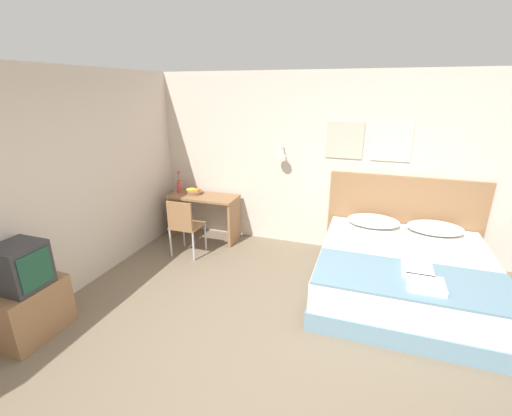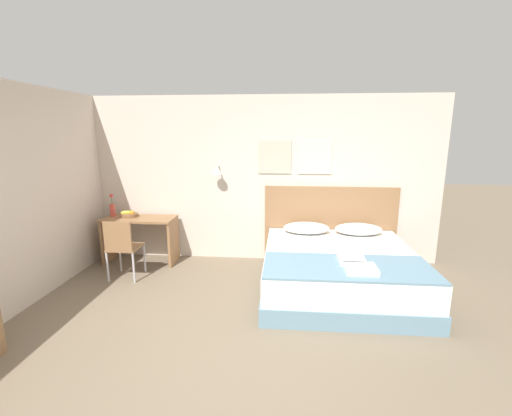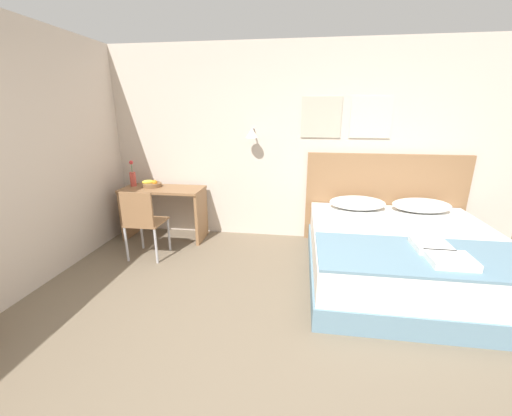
{
  "view_description": "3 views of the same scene",
  "coord_description": "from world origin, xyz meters",
  "views": [
    {
      "loc": [
        0.75,
        -2.31,
        2.4
      ],
      "look_at": [
        -0.62,
        1.68,
        0.92
      ],
      "focal_mm": 24.0,
      "sensor_mm": 36.0,
      "label": 1
    },
    {
      "loc": [
        0.52,
        -2.67,
        2.07
      ],
      "look_at": [
        0.13,
        1.85,
        1.07
      ],
      "focal_mm": 24.0,
      "sensor_mm": 36.0,
      "label": 2
    },
    {
      "loc": [
        0.12,
        -1.6,
        1.78
      ],
      "look_at": [
        -0.39,
        1.86,
        0.69
      ],
      "focal_mm": 22.0,
      "sensor_mm": 36.0,
      "label": 3
    }
  ],
  "objects": [
    {
      "name": "folded_towel_mid_bed",
      "position": [
        1.37,
        0.94,
        0.61
      ],
      "size": [
        0.34,
        0.29,
        0.06
      ],
      "color": "white",
      "rests_on": "throw_blanket"
    },
    {
      "name": "headboard",
      "position": [
        1.25,
        2.75,
        0.62
      ],
      "size": [
        2.1,
        0.06,
        1.24
      ],
      "color": "#8E6642",
      "rests_on": "ground_plane"
    },
    {
      "name": "pillow_right",
      "position": [
        1.65,
        2.46,
        0.64
      ],
      "size": [
        0.71,
        0.42,
        0.17
      ],
      "color": "white",
      "rests_on": "bed"
    },
    {
      "name": "fruit_bowl",
      "position": [
        -1.97,
        2.49,
        0.78
      ],
      "size": [
        0.27,
        0.26,
        0.11
      ],
      "color": "brown",
      "rests_on": "desk"
    },
    {
      "name": "ground_plane",
      "position": [
        0.0,
        0.0,
        0.0
      ],
      "size": [
        24.0,
        24.0,
        0.0
      ],
      "primitive_type": "plane",
      "color": "#756651"
    },
    {
      "name": "bed",
      "position": [
        1.25,
        1.68,
        0.27
      ],
      "size": [
        1.98,
        2.07,
        0.55
      ],
      "color": "#66899E",
      "rests_on": "ground_plane"
    },
    {
      "name": "throw_blanket",
      "position": [
        1.25,
        1.08,
        0.57
      ],
      "size": [
        1.92,
        0.83,
        0.02
      ],
      "color": "#66899E",
      "rests_on": "bed"
    },
    {
      "name": "flower_vase",
      "position": [
        -2.26,
        2.52,
        0.87
      ],
      "size": [
        0.08,
        0.08,
        0.37
      ],
      "color": "#D14C42",
      "rests_on": "desk"
    },
    {
      "name": "pillow_left",
      "position": [
        0.86,
        2.46,
        0.64
      ],
      "size": [
        0.71,
        0.42,
        0.17
      ],
      "color": "white",
      "rests_on": "bed"
    },
    {
      "name": "desk_chair",
      "position": [
        -1.77,
        1.76,
        0.53
      ],
      "size": [
        0.42,
        0.42,
        0.88
      ],
      "color": "#8E6642",
      "rests_on": "ground_plane"
    },
    {
      "name": "desk",
      "position": [
        -1.8,
        2.45,
        0.52
      ],
      "size": [
        1.13,
        0.5,
        0.75
      ],
      "color": "#8E6642",
      "rests_on": "ground_plane"
    },
    {
      "name": "folded_towel_near_foot",
      "position": [
        1.32,
        1.23,
        0.61
      ],
      "size": [
        0.3,
        0.32,
        0.06
      ],
      "color": "white",
      "rests_on": "throw_blanket"
    },
    {
      "name": "wall_back",
      "position": [
        0.01,
        2.81,
        1.33
      ],
      "size": [
        5.93,
        0.31,
        2.65
      ],
      "color": "beige",
      "rests_on": "ground_plane"
    }
  ]
}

